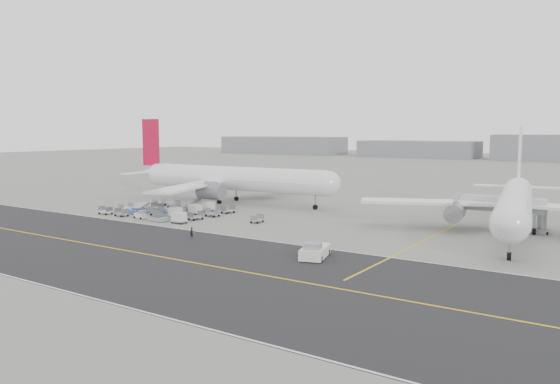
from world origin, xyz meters
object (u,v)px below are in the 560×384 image
Objects in this scene: airliner_b at (515,202)px; ground_crew_a at (192,233)px; airliner_a at (229,178)px; pushback_tug at (315,251)px; jet_bridge at (501,206)px.

ground_crew_a is at bearing -150.76° from airliner_b.
airliner_a is 7.04× the size of pushback_tug.
airliner_a is at bearing 129.48° from ground_crew_a.
airliner_a is at bearing 166.67° from airliner_b.
airliner_a is 41.51m from ground_crew_a.
airliner_a is 1.12× the size of airliner_b.
airliner_b is 36.29m from pushback_tug.
airliner_b reaches higher than ground_crew_a.
ground_crew_a is at bearing -137.07° from jet_bridge.
pushback_tug is (43.05, -36.10, -4.51)m from airliner_a.
airliner_b is (60.37, -4.46, -0.54)m from airliner_a.
jet_bridge is at bearing 50.59° from ground_crew_a.
jet_bridge is (14.71, 34.13, 2.95)m from pushback_tug.
airliner_b is 3.75m from jet_bridge.
airliner_a is at bearing 123.16° from pushback_tug.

